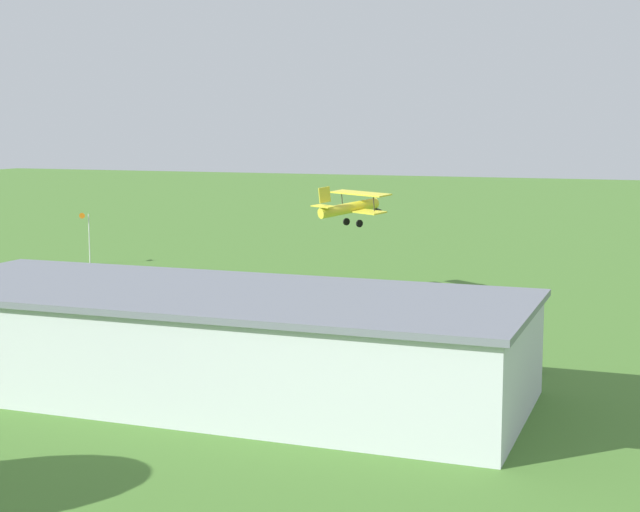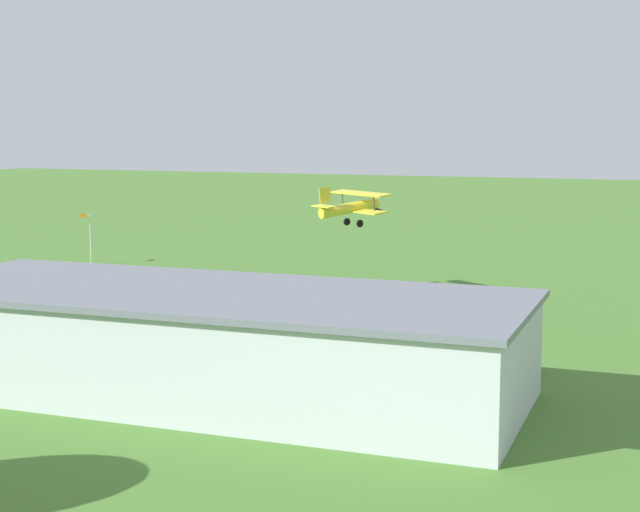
% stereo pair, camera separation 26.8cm
% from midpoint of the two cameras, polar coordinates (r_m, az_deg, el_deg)
% --- Properties ---
extents(ground_plane, '(400.00, 400.00, 0.00)m').
position_cam_midpoint_polar(ground_plane, '(85.91, 3.03, -2.14)').
color(ground_plane, '#47752D').
extents(hangar, '(35.23, 14.36, 5.75)m').
position_cam_midpoint_polar(hangar, '(53.46, -6.73, -5.03)').
color(hangar, silver).
rests_on(hangar, ground_plane).
extents(biplane, '(7.02, 6.86, 3.54)m').
position_cam_midpoint_polar(biplane, '(83.05, 1.78, 2.95)').
color(biplane, yellow).
extents(car_orange, '(2.45, 4.54, 1.73)m').
position_cam_midpoint_polar(car_orange, '(74.87, -15.24, -3.16)').
color(car_orange, orange).
rests_on(car_orange, ground_plane).
extents(person_by_parked_cars, '(0.39, 0.39, 1.61)m').
position_cam_midpoint_polar(person_by_parked_cars, '(59.20, 12.64, -5.99)').
color(person_by_parked_cars, '#3F3F47').
rests_on(person_by_parked_cars, ground_plane).
extents(person_watching_takeoff, '(0.49, 0.49, 1.59)m').
position_cam_midpoint_polar(person_watching_takeoff, '(66.37, 7.19, -4.40)').
color(person_watching_takeoff, orange).
rests_on(person_watching_takeoff, ground_plane).
extents(person_crossing_taxiway, '(0.49, 0.49, 1.66)m').
position_cam_midpoint_polar(person_crossing_taxiway, '(73.06, -13.03, -3.40)').
color(person_crossing_taxiway, '#3F3F47').
rests_on(person_crossing_taxiway, ground_plane).
extents(windsock, '(1.31, 1.43, 5.54)m').
position_cam_midpoint_polar(windsock, '(105.88, -13.82, 2.16)').
color(windsock, silver).
rests_on(windsock, ground_plane).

